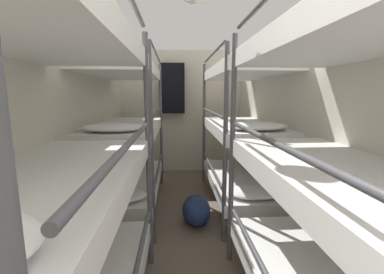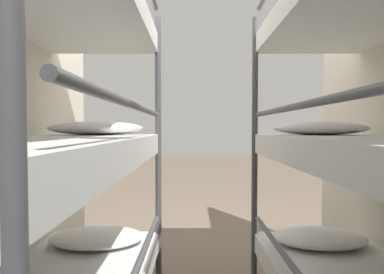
{
  "view_description": "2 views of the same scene",
  "coord_description": "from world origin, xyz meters",
  "views": [
    {
      "loc": [
        -0.13,
        0.25,
        1.49
      ],
      "look_at": [
        0.05,
        2.96,
        1.04
      ],
      "focal_mm": 24.0,
      "sensor_mm": 36.0,
      "label": 1
    },
    {
      "loc": [
        0.11,
        2.76,
        1.16
      ],
      "look_at": [
        0.11,
        0.82,
        1.1
      ],
      "focal_mm": 28.0,
      "sensor_mm": 36.0,
      "label": 2
    }
  ],
  "objects": [
    {
      "name": "bunk_stack_left_near",
      "position": [
        -0.73,
        1.4,
        1.06
      ],
      "size": [
        0.8,
        1.83,
        2.0
      ],
      "color": "#4C4C51",
      "rests_on": "ground_plane"
    },
    {
      "name": "ground_plane",
      "position": [
        0.0,
        0.0,
        0.0
      ],
      "size": [
        20.0,
        20.0,
        0.0
      ],
      "primitive_type": "plane",
      "color": "#6B5B4C"
    },
    {
      "name": "bunk_stack_right_near",
      "position": [
        0.73,
        1.4,
        1.06
      ],
      "size": [
        0.8,
        1.83,
        2.0
      ],
      "color": "#4C4C51",
      "rests_on": "ground_plane"
    }
  ]
}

